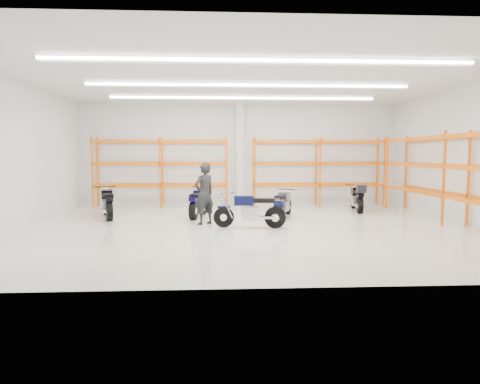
{
  "coord_description": "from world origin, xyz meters",
  "views": [
    {
      "loc": [
        -1.0,
        -12.99,
        2.25
      ],
      "look_at": [
        -0.28,
        0.5,
        1.07
      ],
      "focal_mm": 32.0,
      "sensor_mm": 36.0,
      "label": 1
    }
  ],
  "objects": [
    {
      "name": "ground",
      "position": [
        0.0,
        0.0,
        0.0
      ],
      "size": [
        14.0,
        14.0,
        0.0
      ],
      "primitive_type": "plane",
      "color": "beige",
      "rests_on": "ground"
    },
    {
      "name": "standing_man",
      "position": [
        -1.42,
        0.74,
        1.0
      ],
      "size": [
        0.87,
        0.83,
        1.99
      ],
      "primitive_type": "imported",
      "rotation": [
        0.0,
        0.0,
        3.83
      ],
      "color": "black",
      "rests_on": "ground"
    },
    {
      "name": "motorcycle_back_a",
      "position": [
        -4.89,
        2.24,
        0.51
      ],
      "size": [
        0.99,
        2.16,
        1.1
      ],
      "color": "black",
      "rests_on": "ground"
    },
    {
      "name": "pallet_racking_back_left",
      "position": [
        -3.4,
        5.48,
        1.79
      ],
      "size": [
        5.67,
        0.87,
        3.0
      ],
      "color": "#FF5300",
      "rests_on": "ground"
    },
    {
      "name": "motorcycle_back_b",
      "position": [
        -1.69,
        2.28,
        0.5
      ],
      "size": [
        0.83,
        2.16,
        1.07
      ],
      "color": "black",
      "rests_on": "ground"
    },
    {
      "name": "motorcycle_back_d",
      "position": [
        4.54,
        3.55,
        0.53
      ],
      "size": [
        0.74,
        2.17,
        1.12
      ],
      "color": "black",
      "rests_on": "ground"
    },
    {
      "name": "room_shell",
      "position": [
        0.0,
        0.03,
        3.28
      ],
      "size": [
        14.02,
        12.02,
        4.51
      ],
      "color": "silver",
      "rests_on": "ground"
    },
    {
      "name": "pallet_racking_side",
      "position": [
        6.48,
        0.0,
        1.81
      ],
      "size": [
        0.87,
        9.07,
        3.0
      ],
      "color": "#FF5300",
      "rests_on": "ground"
    },
    {
      "name": "motorcycle_back_c",
      "position": [
        1.32,
        2.13,
        0.46
      ],
      "size": [
        1.0,
        1.88,
        0.99
      ],
      "color": "black",
      "rests_on": "ground"
    },
    {
      "name": "structural_column",
      "position": [
        0.0,
        5.82,
        2.25
      ],
      "size": [
        0.32,
        0.32,
        4.5
      ],
      "primitive_type": "cube",
      "color": "white",
      "rests_on": "ground"
    },
    {
      "name": "pallet_racking_back_right",
      "position": [
        3.4,
        5.48,
        1.79
      ],
      "size": [
        5.67,
        0.87,
        3.0
      ],
      "color": "#FF5300",
      "rests_on": "ground"
    },
    {
      "name": "motorcycle_main",
      "position": [
        0.09,
        0.01,
        0.51
      ],
      "size": [
        2.24,
        0.77,
        1.1
      ],
      "color": "black",
      "rests_on": "ground"
    }
  ]
}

